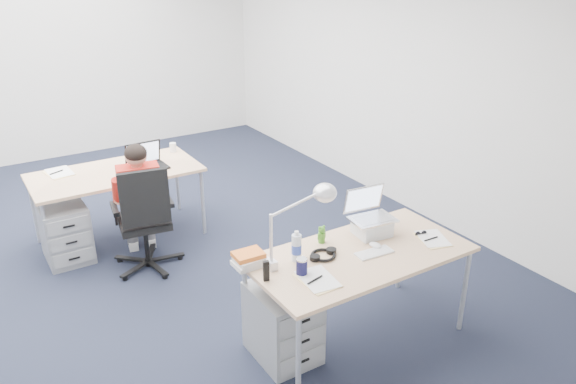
{
  "coord_description": "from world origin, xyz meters",
  "views": [
    {
      "loc": [
        -1.28,
        -4.67,
        2.71
      ],
      "look_at": [
        1.01,
        -1.01,
        0.85
      ],
      "focal_mm": 35.0,
      "sensor_mm": 36.0,
      "label": 1
    }
  ],
  "objects_px": {
    "computer_mouse": "(375,245)",
    "far_cup": "(173,147)",
    "bear_figurine": "(322,234)",
    "desk_lamp": "(292,227)",
    "wireless_keyboard": "(374,253)",
    "book_stack": "(249,259)",
    "sunglasses": "(421,234)",
    "desk_far": "(116,176)",
    "desk_near": "(360,259)",
    "water_bottle": "(296,246)",
    "drawer_pedestal_near": "(283,323)",
    "seated_person": "(140,201)",
    "headphones": "(323,254)",
    "cordless_phone": "(266,271)",
    "drawer_pedestal_far": "(65,232)",
    "dark_laptop": "(147,156)",
    "silver_laptop": "(373,214)",
    "can_koozie": "(302,267)",
    "office_chair": "(146,239)"
  },
  "relations": [
    {
      "from": "computer_mouse",
      "to": "dark_laptop",
      "type": "height_order",
      "value": "dark_laptop"
    },
    {
      "from": "bear_figurine",
      "to": "desk_lamp",
      "type": "bearing_deg",
      "value": -152.46
    },
    {
      "from": "seated_person",
      "to": "computer_mouse",
      "type": "relative_size",
      "value": 11.72
    },
    {
      "from": "sunglasses",
      "to": "far_cup",
      "type": "distance_m",
      "value": 2.95
    },
    {
      "from": "silver_laptop",
      "to": "cordless_phone",
      "type": "xyz_separation_m",
      "value": [
        -1.0,
        -0.14,
        -0.1
      ]
    },
    {
      "from": "office_chair",
      "to": "seated_person",
      "type": "relative_size",
      "value": 0.87
    },
    {
      "from": "desk_lamp",
      "to": "headphones",
      "type": "bearing_deg",
      "value": -35.06
    },
    {
      "from": "headphones",
      "to": "sunglasses",
      "type": "bearing_deg",
      "value": -16.28
    },
    {
      "from": "water_bottle",
      "to": "silver_laptop",
      "type": "bearing_deg",
      "value": 1.63
    },
    {
      "from": "dark_laptop",
      "to": "seated_person",
      "type": "bearing_deg",
      "value": -121.92
    },
    {
      "from": "computer_mouse",
      "to": "book_stack",
      "type": "relative_size",
      "value": 0.46
    },
    {
      "from": "book_stack",
      "to": "sunglasses",
      "type": "xyz_separation_m",
      "value": [
        1.31,
        -0.3,
        -0.04
      ]
    },
    {
      "from": "seated_person",
      "to": "cordless_phone",
      "type": "height_order",
      "value": "seated_person"
    },
    {
      "from": "drawer_pedestal_far",
      "to": "headphones",
      "type": "distance_m",
      "value": 2.7
    },
    {
      "from": "desk_far",
      "to": "computer_mouse",
      "type": "bearing_deg",
      "value": -65.47
    },
    {
      "from": "seated_person",
      "to": "computer_mouse",
      "type": "distance_m",
      "value": 2.28
    },
    {
      "from": "wireless_keyboard",
      "to": "far_cup",
      "type": "relative_size",
      "value": 2.83
    },
    {
      "from": "headphones",
      "to": "sunglasses",
      "type": "relative_size",
      "value": 2.35
    },
    {
      "from": "office_chair",
      "to": "cordless_phone",
      "type": "bearing_deg",
      "value": -73.48
    },
    {
      "from": "wireless_keyboard",
      "to": "sunglasses",
      "type": "relative_size",
      "value": 2.81
    },
    {
      "from": "far_cup",
      "to": "sunglasses",
      "type": "bearing_deg",
      "value": -72.73
    },
    {
      "from": "can_koozie",
      "to": "computer_mouse",
      "type": "bearing_deg",
      "value": 2.38
    },
    {
      "from": "computer_mouse",
      "to": "cordless_phone",
      "type": "bearing_deg",
      "value": 165.89
    },
    {
      "from": "drawer_pedestal_near",
      "to": "wireless_keyboard",
      "type": "xyz_separation_m",
      "value": [
        0.66,
        -0.18,
        0.46
      ]
    },
    {
      "from": "drawer_pedestal_near",
      "to": "silver_laptop",
      "type": "height_order",
      "value": "silver_laptop"
    },
    {
      "from": "wireless_keyboard",
      "to": "far_cup",
      "type": "xyz_separation_m",
      "value": [
        -0.39,
        2.85,
        0.04
      ]
    },
    {
      "from": "seated_person",
      "to": "desk_lamp",
      "type": "bearing_deg",
      "value": -64.77
    },
    {
      "from": "water_bottle",
      "to": "cordless_phone",
      "type": "xyz_separation_m",
      "value": [
        -0.31,
        -0.12,
        -0.04
      ]
    },
    {
      "from": "headphones",
      "to": "seated_person",
      "type": "bearing_deg",
      "value": 103.02
    },
    {
      "from": "book_stack",
      "to": "cordless_phone",
      "type": "height_order",
      "value": "cordless_phone"
    },
    {
      "from": "sunglasses",
      "to": "far_cup",
      "type": "relative_size",
      "value": 1.01
    },
    {
      "from": "drawer_pedestal_near",
      "to": "desk_far",
      "type": "bearing_deg",
      "value": 100.26
    },
    {
      "from": "can_koozie",
      "to": "water_bottle",
      "type": "relative_size",
      "value": 0.55
    },
    {
      "from": "drawer_pedestal_far",
      "to": "sunglasses",
      "type": "xyz_separation_m",
      "value": [
        2.14,
        -2.43,
        0.47
      ]
    },
    {
      "from": "desk_near",
      "to": "water_bottle",
      "type": "bearing_deg",
      "value": 160.29
    },
    {
      "from": "desk_near",
      "to": "seated_person",
      "type": "bearing_deg",
      "value": 115.71
    },
    {
      "from": "headphones",
      "to": "bear_figurine",
      "type": "bearing_deg",
      "value": 50.63
    },
    {
      "from": "computer_mouse",
      "to": "water_bottle",
      "type": "distance_m",
      "value": 0.61
    },
    {
      "from": "computer_mouse",
      "to": "far_cup",
      "type": "distance_m",
      "value": 2.82
    },
    {
      "from": "sunglasses",
      "to": "can_koozie",
      "type": "bearing_deg",
      "value": -167.73
    },
    {
      "from": "computer_mouse",
      "to": "bear_figurine",
      "type": "height_order",
      "value": "bear_figurine"
    },
    {
      "from": "headphones",
      "to": "drawer_pedestal_far",
      "type": "bearing_deg",
      "value": 112.45
    },
    {
      "from": "drawer_pedestal_near",
      "to": "can_koozie",
      "type": "relative_size",
      "value": 4.48
    },
    {
      "from": "can_koozie",
      "to": "wireless_keyboard",
      "type": "bearing_deg",
      "value": -3.6
    },
    {
      "from": "dark_laptop",
      "to": "far_cup",
      "type": "xyz_separation_m",
      "value": [
        0.4,
        0.35,
        -0.08
      ]
    },
    {
      "from": "wireless_keyboard",
      "to": "drawer_pedestal_near",
      "type": "bearing_deg",
      "value": 169.16
    },
    {
      "from": "wireless_keyboard",
      "to": "book_stack",
      "type": "xyz_separation_m",
      "value": [
        -0.83,
        0.33,
        0.04
      ]
    },
    {
      "from": "wireless_keyboard",
      "to": "desk_lamp",
      "type": "height_order",
      "value": "desk_lamp"
    },
    {
      "from": "desk_near",
      "to": "book_stack",
      "type": "xyz_separation_m",
      "value": [
        -0.75,
        0.27,
        0.1
      ]
    },
    {
      "from": "desk_far",
      "to": "cordless_phone",
      "type": "xyz_separation_m",
      "value": [
        0.26,
        -2.5,
        0.12
      ]
    }
  ]
}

